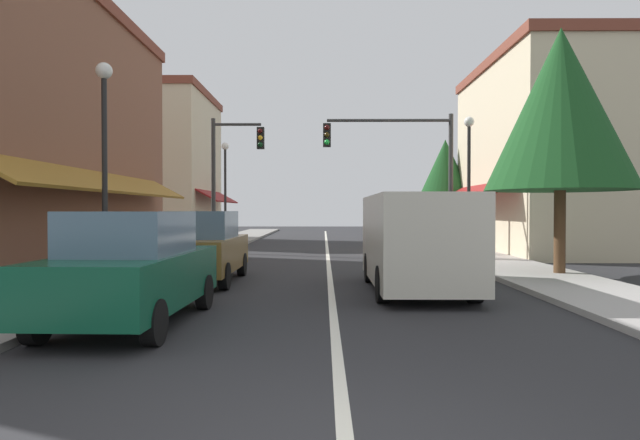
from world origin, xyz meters
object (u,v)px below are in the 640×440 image
van_in_lane (415,239)px  tree_right_far (445,171)px  traffic_signal_mast_arm (406,159)px  traffic_signal_left_corner (230,166)px  street_lamp_right_mid (469,165)px  street_lamp_left_near (104,139)px  parked_car_nearest_left (132,269)px  parked_car_second_left (202,247)px  street_lamp_left_far (225,177)px  tree_right_near (561,110)px

van_in_lane → tree_right_far: 17.29m
tree_right_far → traffic_signal_mast_arm: bearing=-113.4°
traffic_signal_left_corner → van_in_lane: bearing=-61.3°
street_lamp_right_mid → street_lamp_left_near: bearing=-143.1°
traffic_signal_mast_arm → traffic_signal_left_corner: (-7.14, 1.61, -0.14)m
traffic_signal_left_corner → street_lamp_right_mid: bearing=-20.9°
van_in_lane → traffic_signal_left_corner: 12.67m
parked_car_nearest_left → street_lamp_right_mid: bearing=55.1°
parked_car_second_left → traffic_signal_left_corner: (-0.93, 9.45, 2.78)m
traffic_signal_mast_arm → street_lamp_left_far: 9.91m
parked_car_second_left → tree_right_far: 18.00m
traffic_signal_mast_arm → tree_right_near: (3.11, -6.73, 0.67)m
street_lamp_right_mid → parked_car_nearest_left: bearing=-126.4°
street_lamp_right_mid → traffic_signal_left_corner: bearing=159.1°
street_lamp_left_far → tree_right_far: tree_right_far is taller
street_lamp_right_mid → street_lamp_left_far: 12.59m
parked_car_nearest_left → tree_right_near: (9.30, 6.18, 3.60)m
van_in_lane → tree_right_near: tree_right_near is taller
van_in_lane → traffic_signal_mast_arm: (1.17, 9.28, 2.65)m
street_lamp_left_far → traffic_signal_left_corner: bearing=-77.5°
parked_car_nearest_left → street_lamp_right_mid: street_lamp_right_mid is taller
parked_car_nearest_left → parked_car_second_left: 5.07m
traffic_signal_mast_arm → street_lamp_right_mid: 2.74m
traffic_signal_left_corner → tree_right_far: 11.73m
street_lamp_left_near → tree_right_far: tree_right_far is taller
street_lamp_right_mid → tree_right_far: 9.20m
parked_car_second_left → traffic_signal_left_corner: size_ratio=0.73×
tree_right_near → street_lamp_left_near: bearing=-166.7°
tree_right_far → street_lamp_left_far: bearing=-172.4°
street_lamp_left_near → tree_right_far: (11.16, 16.61, 0.47)m
traffic_signal_left_corner → street_lamp_left_near: (-0.88, -10.97, -0.29)m
street_lamp_left_far → traffic_signal_mast_arm: bearing=-35.5°
street_lamp_left_near → street_lamp_left_far: 15.12m
van_in_lane → street_lamp_left_far: 16.69m
parked_car_second_left → tree_right_near: (9.33, 1.12, 3.60)m
parked_car_nearest_left → traffic_signal_left_corner: size_ratio=0.73×
parked_car_nearest_left → parked_car_second_left: bearing=91.9°
parked_car_second_left → tree_right_far: bearing=58.0°
parked_car_second_left → traffic_signal_mast_arm: (6.22, 7.84, 2.92)m
traffic_signal_left_corner → street_lamp_right_mid: size_ratio=1.10×
parked_car_second_left → traffic_signal_left_corner: 9.90m
traffic_signal_left_corner → traffic_signal_mast_arm: bearing=-12.7°
street_lamp_left_near → tree_right_near: size_ratio=0.76×
tree_right_near → tree_right_far: 13.99m
parked_car_nearest_left → van_in_lane: van_in_lane is taller
street_lamp_left_near → street_lamp_right_mid: size_ratio=0.98×
parked_car_nearest_left → street_lamp_left_near: 4.70m
traffic_signal_mast_arm → street_lamp_left_near: (-8.02, -9.36, -0.43)m
street_lamp_left_near → traffic_signal_left_corner: bearing=85.4°
street_lamp_left_far → tree_right_near: bearing=-48.2°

